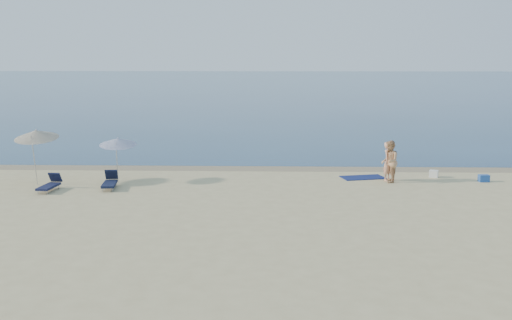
{
  "coord_description": "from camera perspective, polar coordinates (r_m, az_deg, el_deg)",
  "views": [
    {
      "loc": [
        -0.87,
        -12.02,
        5.75
      ],
      "look_at": [
        -1.74,
        16.0,
        1.0
      ],
      "focal_mm": 45.0,
      "sensor_mm": 36.0,
      "label": 1
    }
  ],
  "objects": [
    {
      "name": "wet_sand_strip",
      "position": [
        31.96,
        3.31,
        -0.76
      ],
      "size": [
        240.0,
        1.6,
        0.0
      ],
      "primitive_type": "cube",
      "color": "#847254",
      "rests_on": "ground"
    },
    {
      "name": "person_left",
      "position": [
        29.4,
        11.69,
        -0.12
      ],
      "size": [
        0.7,
        0.77,
        1.76
      ],
      "primitive_type": "imported",
      "rotation": [
        0.0,
        0.0,
        1.02
      ],
      "color": "#E39F7F",
      "rests_on": "ground"
    },
    {
      "name": "person_right",
      "position": [
        29.03,
        11.79,
        -0.13
      ],
      "size": [
        0.84,
        1.01,
        1.87
      ],
      "primitive_type": "imported",
      "rotation": [
        0.0,
        0.0,
        -1.73
      ],
      "color": "tan",
      "rests_on": "ground"
    },
    {
      "name": "beach_towel",
      "position": [
        29.99,
        9.48,
        -1.54
      ],
      "size": [
        2.16,
        1.54,
        0.03
      ],
      "primitive_type": "cube",
      "rotation": [
        0.0,
        0.0,
        0.26
      ],
      "color": "#0E1749",
      "rests_on": "ground"
    },
    {
      "name": "blue_cooler",
      "position": [
        30.43,
        19.59,
        -1.54
      ],
      "size": [
        0.47,
        0.35,
        0.32
      ],
      "primitive_type": "cube",
      "rotation": [
        0.0,
        0.0,
        0.08
      ],
      "color": "#1D499D",
      "rests_on": "ground"
    },
    {
      "name": "lounger_right",
      "position": [
        28.0,
        -12.87,
        -1.94
      ],
      "size": [
        0.72,
        1.67,
        0.72
      ],
      "rotation": [
        0.0,
        0.0,
        0.12
      ],
      "color": "black",
      "rests_on": "ground"
    },
    {
      "name": "sea",
      "position": [
        112.18,
        2.24,
        6.67
      ],
      "size": [
        240.0,
        160.0,
        0.01
      ],
      "primitive_type": "cube",
      "color": "#0C2A4D",
      "rests_on": "ground"
    },
    {
      "name": "umbrella_far",
      "position": [
        29.5,
        -18.95,
        2.18
      ],
      "size": [
        1.96,
        1.99,
        2.58
      ],
      "rotation": [
        0.0,
        0.0,
        -0.03
      ],
      "color": "silver",
      "rests_on": "ground"
    },
    {
      "name": "white_bag",
      "position": [
        30.79,
        15.51,
        -1.19
      ],
      "size": [
        0.47,
        0.44,
        0.33
      ],
      "primitive_type": "cube",
      "rotation": [
        0.0,
        0.0,
        -0.34
      ],
      "color": "silver",
      "rests_on": "ground"
    },
    {
      "name": "umbrella_near",
      "position": [
        28.92,
        -12.18,
        1.61
      ],
      "size": [
        1.82,
        1.84,
        2.14
      ],
      "rotation": [
        0.0,
        0.0,
        0.12
      ],
      "color": "silver",
      "rests_on": "ground"
    },
    {
      "name": "lounger_left",
      "position": [
        28.17,
        -17.87,
        -2.11
      ],
      "size": [
        0.65,
        1.59,
        0.69
      ],
      "rotation": [
        0.0,
        0.0,
        -0.09
      ],
      "color": "#131836",
      "rests_on": "ground"
    }
  ]
}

